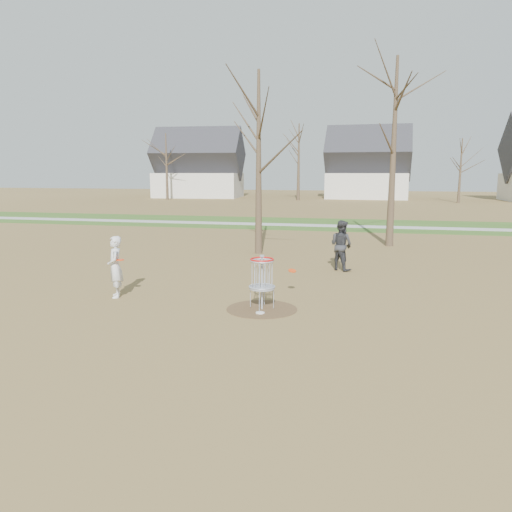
{
  "coord_description": "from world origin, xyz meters",
  "views": [
    {
      "loc": [
        2.6,
        -11.95,
        3.45
      ],
      "look_at": [
        -0.5,
        1.5,
        1.1
      ],
      "focal_mm": 35.0,
      "sensor_mm": 36.0,
      "label": 1
    }
  ],
  "objects_px": {
    "disc_golf_basket": "(262,274)",
    "player_standing": "(115,267)",
    "disc_grounded": "(260,313)",
    "player_throwing": "(341,245)"
  },
  "relations": [
    {
      "from": "disc_golf_basket",
      "to": "player_standing",
      "type": "bearing_deg",
      "value": 175.85
    },
    {
      "from": "player_standing",
      "to": "disc_grounded",
      "type": "relative_size",
      "value": 7.74
    },
    {
      "from": "disc_golf_basket",
      "to": "disc_grounded",
      "type": "bearing_deg",
      "value": -84.07
    },
    {
      "from": "player_standing",
      "to": "disc_golf_basket",
      "type": "xyz_separation_m",
      "value": [
        4.21,
        -0.3,
        0.06
      ]
    },
    {
      "from": "player_throwing",
      "to": "disc_golf_basket",
      "type": "distance_m",
      "value": 5.82
    },
    {
      "from": "player_standing",
      "to": "disc_golf_basket",
      "type": "relative_size",
      "value": 1.26
    },
    {
      "from": "disc_grounded",
      "to": "disc_golf_basket",
      "type": "height_order",
      "value": "disc_golf_basket"
    },
    {
      "from": "player_standing",
      "to": "player_throwing",
      "type": "distance_m",
      "value": 7.87
    },
    {
      "from": "disc_grounded",
      "to": "player_throwing",
      "type": "bearing_deg",
      "value": 75.12
    },
    {
      "from": "disc_grounded",
      "to": "disc_golf_basket",
      "type": "xyz_separation_m",
      "value": [
        -0.04,
        0.39,
        0.89
      ]
    }
  ]
}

